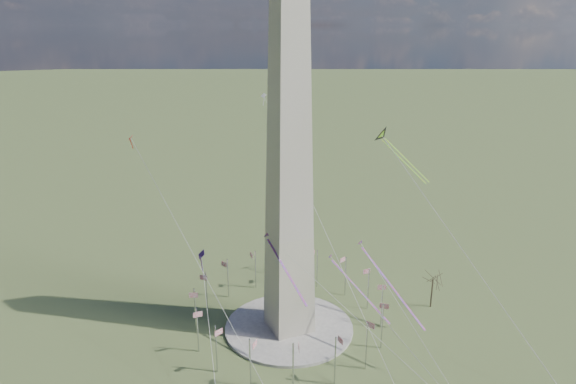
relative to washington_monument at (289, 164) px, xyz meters
name	(u,v)px	position (x,y,z in m)	size (l,w,h in m)	color
ground	(289,328)	(0.00, 0.00, -47.95)	(2000.00, 2000.00, 0.00)	#455C2E
plaza	(289,327)	(0.00, 0.00, -47.55)	(36.00, 36.00, 0.80)	beige
washington_monument	(289,164)	(0.00, 0.00, 0.00)	(15.56, 15.56, 100.00)	beige
flagpole_ring	(289,306)	(0.00, 0.00, -40.68)	(54.40, 54.40, 13.00)	silver
tree_near	(433,277)	(44.09, -7.09, -38.02)	(7.96, 7.96, 13.93)	#4E3E2F
kite_delta_black	(385,138)	(39.44, 15.24, 0.31)	(11.69, 18.52, 15.31)	black
kite_diamond_purple	(202,258)	(-21.27, 10.39, -26.35)	(1.79, 2.80, 8.63)	#3C1767
kite_streamer_left	(381,271)	(18.19, -16.69, -26.26)	(6.46, 22.95, 15.96)	red
kite_streamer_mid	(280,260)	(-4.82, -5.25, -23.59)	(4.16, 18.87, 13.01)	red
kite_streamer_right	(350,280)	(20.43, 1.37, -37.67)	(10.12, 20.76, 15.19)	red
kite_small_red	(131,139)	(-33.97, 32.41, 3.10)	(1.33, 1.90, 3.95)	red
kite_small_white	(264,97)	(13.49, 50.48, 10.18)	(1.53, 1.48, 4.34)	white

